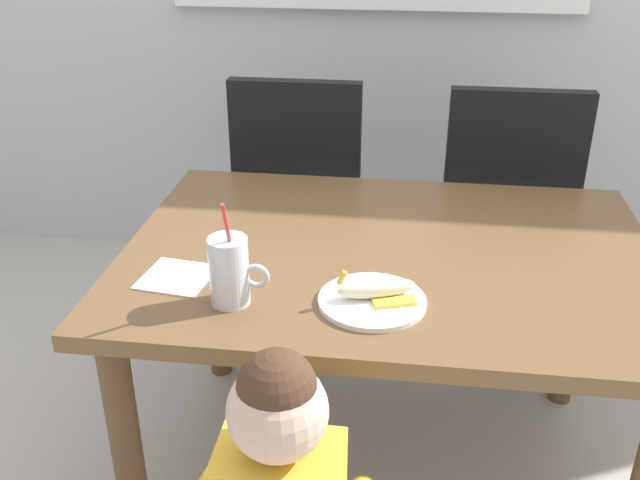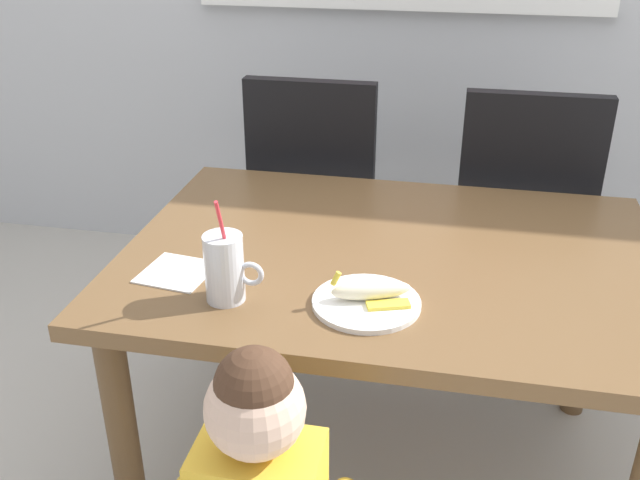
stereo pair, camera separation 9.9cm
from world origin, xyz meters
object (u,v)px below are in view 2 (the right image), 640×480
object	(u,v)px
dining_table	(390,285)
peeled_banana	(372,291)
snack_plate	(366,303)
dining_chair_right	(521,210)
dining_chair_left	(317,192)
milk_cup	(225,272)
paper_napkin	(177,272)

from	to	relation	value
dining_table	peeled_banana	xyz separation A→B (m)	(-0.01, -0.25, 0.13)
snack_plate	dining_table	bearing A→B (deg)	84.49
dining_chair_right	snack_plate	bearing A→B (deg)	67.95
dining_table	dining_chair_left	xyz separation A→B (m)	(-0.33, 0.70, -0.06)
dining_table	milk_cup	bearing A→B (deg)	-137.77
paper_napkin	milk_cup	bearing A→B (deg)	-30.24
dining_table	peeled_banana	world-z (taller)	peeled_banana
snack_plate	paper_napkin	distance (m)	0.45
dining_chair_left	dining_chair_right	world-z (taller)	same
peeled_banana	paper_napkin	size ratio (longest dim) A/B	1.17
milk_cup	dining_chair_left	bearing A→B (deg)	90.41
dining_chair_left	paper_napkin	world-z (taller)	dining_chair_left
dining_table	milk_cup	world-z (taller)	milk_cup
snack_plate	peeled_banana	size ratio (longest dim) A/B	1.31
dining_chair_left	snack_plate	world-z (taller)	dining_chair_left
milk_cup	peeled_banana	size ratio (longest dim) A/B	1.41
dining_chair_right	peeled_banana	size ratio (longest dim) A/B	5.48
dining_chair_left	peeled_banana	world-z (taller)	dining_chair_left
paper_napkin	snack_plate	bearing A→B (deg)	-6.78
dining_table	dining_chair_right	xyz separation A→B (m)	(0.36, 0.68, -0.06)
dining_chair_left	milk_cup	size ratio (longest dim) A/B	3.89
dining_table	peeled_banana	distance (m)	0.28
peeled_banana	dining_chair_left	bearing A→B (deg)	108.24
dining_table	paper_napkin	distance (m)	0.52
dining_table	snack_plate	size ratio (longest dim) A/B	5.59
dining_table	dining_chair_right	world-z (taller)	dining_chair_right
dining_chair_right	paper_napkin	xyz separation A→B (m)	(-0.83, -0.89, 0.16)
paper_napkin	dining_chair_left	bearing A→B (deg)	81.16
dining_chair_right	peeled_banana	distance (m)	1.02
dining_table	snack_plate	xyz separation A→B (m)	(-0.02, -0.26, 0.10)
milk_cup	snack_plate	xyz separation A→B (m)	(0.30, 0.03, -0.06)
dining_chair_right	dining_chair_left	bearing A→B (deg)	-1.76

